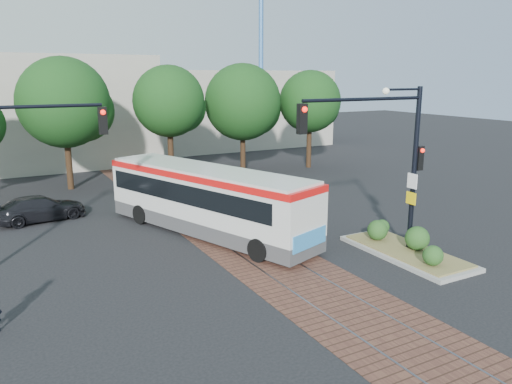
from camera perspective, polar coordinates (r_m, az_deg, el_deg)
ground at (r=17.63m, az=3.19°, el=-8.78°), size 120.00×120.00×0.00m
trackbed at (r=20.92m, az=-2.60°, el=-5.16°), size 3.60×40.00×0.02m
tree_row at (r=31.90m, az=-10.66°, el=9.85°), size 26.40×5.60×7.67m
warehouses at (r=43.48m, az=-17.95°, el=8.91°), size 40.00×13.00×8.00m
crane at (r=54.96m, az=0.58°, el=17.68°), size 8.00×0.50×18.00m
city_bus at (r=21.07m, az=-5.66°, el=-0.63°), size 5.69×10.70×2.83m
traffic_island at (r=19.72m, az=16.68°, el=-5.89°), size 2.20×5.20×1.13m
signal_pole_main at (r=18.25m, az=15.14°, el=5.08°), size 5.49×0.46×6.00m
parked_car at (r=25.16m, az=-23.46°, el=-1.72°), size 4.26×2.30×1.17m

